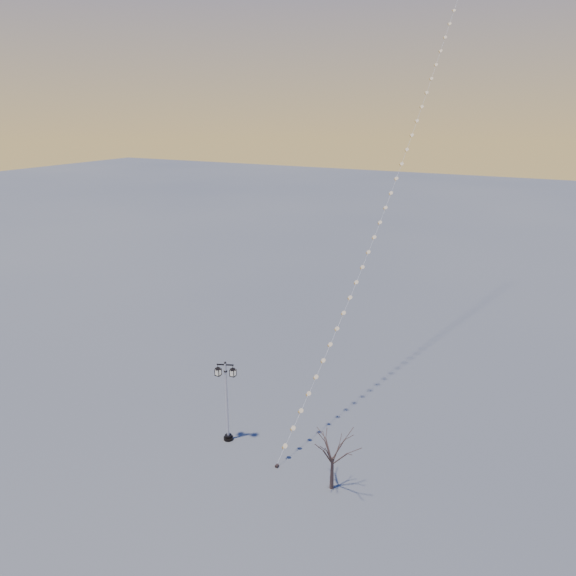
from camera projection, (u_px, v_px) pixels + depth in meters
The scene contains 4 objects.
ground at pixel (236, 460), 29.71m from camera, with size 300.00×300.00×0.00m, color #585A59.
street_lamp at pixel (227, 397), 30.64m from camera, with size 1.28×0.78×5.30m.
bare_tree at pixel (333, 449), 26.74m from camera, with size 2.12×2.12×3.52m.
kite_train at pixel (404, 128), 37.02m from camera, with size 3.42×34.61×35.96m.
Camera 1 is at (13.98, -20.76, 19.07)m, focal length 32.20 mm.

